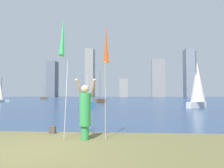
# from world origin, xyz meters

# --- Properties ---
(ground) EXTENTS (120.00, 138.00, 0.12)m
(ground) POSITION_xyz_m (0.00, 50.95, -0.06)
(ground) COLOR brown
(person) EXTENTS (0.69, 0.51, 1.88)m
(person) POSITION_xyz_m (1.04, 1.34, 0.93)
(person) COLOR green
(person) RESTS_ON ground
(kite_flag_left) EXTENTS (0.16, 0.81, 3.76)m
(kite_flag_left) POSITION_xyz_m (0.42, 0.98, 3.07)
(kite_flag_left) COLOR #B2B2B7
(kite_flag_left) RESTS_ON ground
(kite_flag_right) EXTENTS (0.16, 0.38, 3.67)m
(kite_flag_right) POSITION_xyz_m (1.67, 1.58, 2.96)
(kite_flag_right) COLOR #B2B2B7
(kite_flag_right) RESTS_ON ground
(bag) EXTENTS (0.21, 0.15, 0.25)m
(bag) POSITION_xyz_m (-0.33, 2.36, 0.13)
(bag) COLOR #4C4742
(bag) RESTS_ON ground
(sailboat_1) EXTENTS (1.92, 1.57, 3.99)m
(sailboat_1) POSITION_xyz_m (-20.29, 53.58, 0.32)
(sailboat_1) COLOR brown
(sailboat_1) RESTS_ON ground
(sailboat_3) EXTENTS (1.96, 2.26, 5.12)m
(sailboat_3) POSITION_xyz_m (-2.12, 30.19, 0.38)
(sailboat_3) COLOR brown
(sailboat_3) RESTS_ON ground
(sailboat_6) EXTENTS (2.09, 2.50, 4.41)m
(sailboat_6) POSITION_xyz_m (-19.96, 32.29, 1.57)
(sailboat_6) COLOR white
(sailboat_6) RESTS_ON ground
(sailboat_7) EXTENTS (2.53, 2.46, 5.86)m
(sailboat_7) POSITION_xyz_m (9.51, 18.17, 2.45)
(sailboat_7) COLOR silver
(sailboat_7) RESTS_ON ground
(sailboat_8) EXTENTS (1.88, 1.25, 3.51)m
(sailboat_8) POSITION_xyz_m (-2.14, 19.15, 0.31)
(sailboat_8) COLOR #2D6084
(sailboat_8) RESTS_ON ground
(skyline_tower_0) EXTENTS (4.70, 6.36, 18.55)m
(skyline_tower_0) POSITION_xyz_m (-37.41, 109.76, 9.27)
(skyline_tower_0) COLOR slate
(skyline_tower_0) RESTS_ON ground
(skyline_tower_1) EXTENTS (4.23, 6.95, 24.75)m
(skyline_tower_1) POSITION_xyz_m (-17.39, 109.72, 12.38)
(skyline_tower_1) COLOR gray
(skyline_tower_1) RESTS_ON ground
(skyline_tower_2) EXTENTS (4.29, 3.33, 9.47)m
(skyline_tower_2) POSITION_xyz_m (0.08, 111.40, 4.73)
(skyline_tower_2) COLOR gray
(skyline_tower_2) RESTS_ON ground
(skyline_tower_3) EXTENTS (6.48, 3.05, 18.90)m
(skyline_tower_3) POSITION_xyz_m (17.50, 108.21, 9.45)
(skyline_tower_3) COLOR gray
(skyline_tower_3) RESTS_ON ground
(skyline_tower_4) EXTENTS (4.05, 6.81, 23.37)m
(skyline_tower_4) POSITION_xyz_m (32.14, 106.79, 11.69)
(skyline_tower_4) COLOR gray
(skyline_tower_4) RESTS_ON ground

